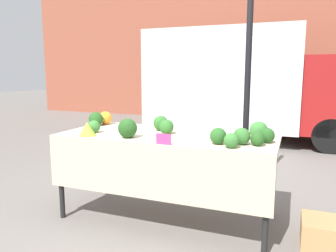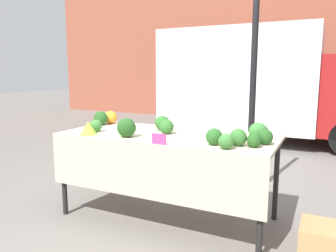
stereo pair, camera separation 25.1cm
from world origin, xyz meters
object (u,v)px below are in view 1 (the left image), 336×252
at_px(parked_truck, 248,83).
at_px(produce_crate, 324,234).
at_px(orange_cauliflower, 105,118).
at_px(price_sign, 164,139).

height_order(parked_truck, produce_crate, parked_truck).
xyz_separation_m(orange_cauliflower, produce_crate, (2.34, -0.39, -0.81)).
bearing_deg(produce_crate, orange_cauliflower, 170.56).
height_order(orange_cauliflower, produce_crate, orange_cauliflower).
xyz_separation_m(parked_truck, produce_crate, (1.30, -4.58, -1.12)).
bearing_deg(price_sign, orange_cauliflower, 143.89).
height_order(orange_cauliflower, price_sign, orange_cauliflower).
relative_size(price_sign, produce_crate, 0.36).
distance_m(parked_truck, produce_crate, 4.89).
xyz_separation_m(parked_truck, orange_cauliflower, (-1.04, -4.19, -0.31)).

